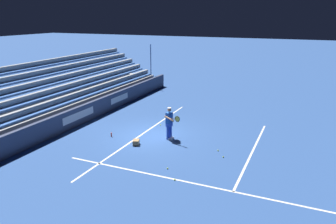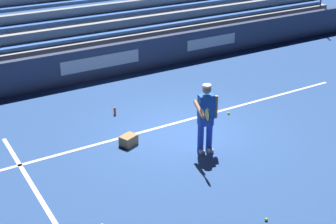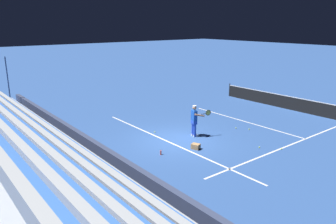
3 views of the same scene
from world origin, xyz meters
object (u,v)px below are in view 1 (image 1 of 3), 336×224
ball_box_cardboard (136,142)px  tennis_ball_by_box (223,157)px  tennis_ball_stray_back (218,150)px  tennis_ball_midcourt (161,125)px  tennis_ball_on_baseline (168,168)px  water_bottle (111,135)px  tennis_ball_toward_net (175,180)px  tennis_player (170,123)px

ball_box_cardboard → tennis_ball_by_box: size_ratio=6.06×
tennis_ball_stray_back → tennis_ball_midcourt: same height
ball_box_cardboard → tennis_ball_on_baseline: size_ratio=6.06×
tennis_ball_stray_back → water_bottle: bearing=-85.9°
tennis_ball_midcourt → ball_box_cardboard: bearing=2.4°
tennis_ball_midcourt → water_bottle: water_bottle is taller
tennis_ball_stray_back → water_bottle: size_ratio=0.30×
tennis_ball_by_box → ball_box_cardboard: bearing=-86.7°
tennis_ball_toward_net → tennis_ball_stray_back: 3.63m
tennis_player → tennis_ball_by_box: tennis_player is taller
ball_box_cardboard → water_bottle: (-0.47, -1.79, -0.02)m
tennis_ball_toward_net → tennis_ball_on_baseline: 1.04m
tennis_player → ball_box_cardboard: size_ratio=4.29×
tennis_ball_stray_back → water_bottle: (0.41, -5.81, 0.08)m
water_bottle → ball_box_cardboard: bearing=75.2°
tennis_ball_by_box → tennis_ball_on_baseline: 2.83m
tennis_ball_by_box → tennis_ball_midcourt: bearing=-123.0°
tennis_player → tennis_ball_stray_back: size_ratio=25.98×
tennis_ball_stray_back → tennis_ball_by_box: bearing=33.7°
tennis_ball_toward_net → water_bottle: bearing=-121.9°
water_bottle → tennis_ball_on_baseline: bearing=61.9°
tennis_ball_midcourt → tennis_ball_on_baseline: bearing=28.0°
ball_box_cardboard → tennis_ball_on_baseline: bearing=54.1°
tennis_player → tennis_ball_midcourt: bearing=-142.9°
tennis_player → tennis_ball_midcourt: 2.41m
tennis_ball_on_baseline → tennis_ball_midcourt: size_ratio=1.00×
tennis_ball_stray_back → tennis_ball_on_baseline: bearing=-28.1°
tennis_ball_toward_net → tennis_ball_by_box: same height
tennis_player → tennis_ball_on_baseline: 3.66m
tennis_ball_on_baseline → tennis_ball_stray_back: size_ratio=1.00×
tennis_ball_toward_net → tennis_ball_midcourt: bearing=-150.2°
water_bottle → tennis_ball_by_box: bearing=88.0°
tennis_ball_by_box → tennis_ball_stray_back: bearing=-146.3°
tennis_ball_midcourt → tennis_ball_by_box: bearing=57.0°
tennis_ball_on_baseline → tennis_ball_midcourt: same height
ball_box_cardboard → tennis_ball_stray_back: size_ratio=6.06×
ball_box_cardboard → tennis_player: bearing=139.6°
ball_box_cardboard → tennis_ball_midcourt: 3.24m
ball_box_cardboard → tennis_ball_toward_net: ball_box_cardboard is taller
tennis_player → tennis_ball_toward_net: (4.09, 2.01, -0.86)m
ball_box_cardboard → tennis_ball_on_baseline: (1.85, 2.56, -0.10)m
tennis_player → water_bottle: tennis_player is taller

